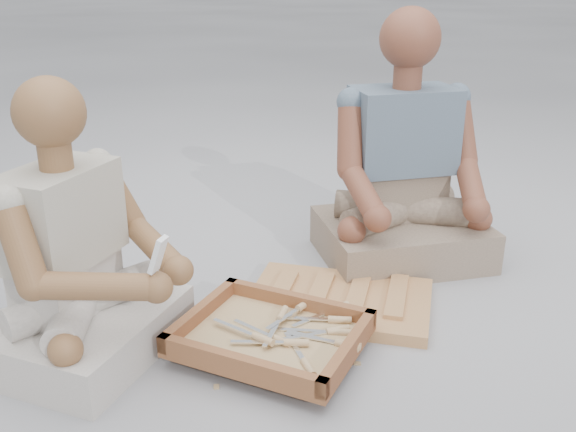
# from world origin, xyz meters

# --- Properties ---
(ground) EXTENTS (60.00, 60.00, 0.00)m
(ground) POSITION_xyz_m (0.00, 0.00, 0.00)
(ground) COLOR #A4A4A9
(ground) RESTS_ON ground
(carved_panel) EXTENTS (0.65, 0.49, 0.04)m
(carved_panel) POSITION_xyz_m (0.16, 0.18, 0.02)
(carved_panel) COLOR #A2693E
(carved_panel) RESTS_ON ground
(tool_tray) EXTENTS (0.62, 0.56, 0.07)m
(tool_tray) POSITION_xyz_m (-0.04, -0.12, 0.06)
(tool_tray) COLOR brown
(tool_tray) RESTS_ON carved_panel
(chisel_0) EXTENTS (0.06, 0.22, 0.02)m
(chisel_0) POSITION_xyz_m (-0.02, -0.05, 0.08)
(chisel_0) COLOR white
(chisel_0) RESTS_ON tool_tray
(chisel_1) EXTENTS (0.20, 0.13, 0.02)m
(chisel_1) POSITION_xyz_m (-0.08, -0.16, 0.08)
(chisel_1) COLOR white
(chisel_1) RESTS_ON tool_tray
(chisel_2) EXTENTS (0.22, 0.03, 0.02)m
(chisel_2) POSITION_xyz_m (0.01, -0.17, 0.07)
(chisel_2) COLOR white
(chisel_2) RESTS_ON tool_tray
(chisel_3) EXTENTS (0.10, 0.21, 0.02)m
(chisel_3) POSITION_xyz_m (0.07, -0.26, 0.07)
(chisel_3) COLOR white
(chisel_3) RESTS_ON tool_tray
(chisel_4) EXTENTS (0.14, 0.19, 0.02)m
(chisel_4) POSITION_xyz_m (0.04, 0.02, 0.08)
(chisel_4) COLOR white
(chisel_4) RESTS_ON tool_tray
(chisel_5) EXTENTS (0.21, 0.10, 0.02)m
(chisel_5) POSITION_xyz_m (0.13, -0.09, 0.07)
(chisel_5) COLOR white
(chisel_5) RESTS_ON tool_tray
(chisel_6) EXTENTS (0.19, 0.14, 0.02)m
(chisel_6) POSITION_xyz_m (-0.02, -0.14, 0.07)
(chisel_6) COLOR white
(chisel_6) RESTS_ON tool_tray
(chisel_7) EXTENTS (0.18, 0.16, 0.02)m
(chisel_7) POSITION_xyz_m (0.14, 0.03, 0.07)
(chisel_7) COLOR white
(chisel_7) RESTS_ON tool_tray
(chisel_8) EXTENTS (0.22, 0.03, 0.02)m
(chisel_8) POSITION_xyz_m (0.14, -0.10, 0.07)
(chisel_8) COLOR white
(chisel_8) RESTS_ON tool_tray
(chisel_9) EXTENTS (0.21, 0.10, 0.02)m
(chisel_9) POSITION_xyz_m (0.16, -0.16, 0.07)
(chisel_9) COLOR white
(chisel_9) RESTS_ON tool_tray
(chisel_10) EXTENTS (0.22, 0.07, 0.02)m
(chisel_10) POSITION_xyz_m (0.16, -0.16, 0.07)
(chisel_10) COLOR white
(chisel_10) RESTS_ON tool_tray
(chisel_11) EXTENTS (0.22, 0.02, 0.02)m
(chisel_11) POSITION_xyz_m (0.14, -0.03, 0.07)
(chisel_11) COLOR white
(chisel_11) RESTS_ON tool_tray
(wood_chip_0) EXTENTS (0.02, 0.02, 0.00)m
(wood_chip_0) POSITION_xyz_m (-0.14, 0.01, 0.00)
(wood_chip_0) COLOR tan
(wood_chip_0) RESTS_ON ground
(wood_chip_1) EXTENTS (0.02, 0.02, 0.00)m
(wood_chip_1) POSITION_xyz_m (0.10, -0.07, 0.00)
(wood_chip_1) COLOR tan
(wood_chip_1) RESTS_ON ground
(wood_chip_2) EXTENTS (0.02, 0.02, 0.00)m
(wood_chip_2) POSITION_xyz_m (-0.17, -0.03, 0.00)
(wood_chip_2) COLOR tan
(wood_chip_2) RESTS_ON ground
(wood_chip_3) EXTENTS (0.02, 0.02, 0.00)m
(wood_chip_3) POSITION_xyz_m (0.10, -0.33, 0.00)
(wood_chip_3) COLOR tan
(wood_chip_3) RESTS_ON ground
(wood_chip_4) EXTENTS (0.02, 0.02, 0.00)m
(wood_chip_4) POSITION_xyz_m (-0.17, -0.29, 0.00)
(wood_chip_4) COLOR tan
(wood_chip_4) RESTS_ON ground
(wood_chip_5) EXTENTS (0.02, 0.02, 0.00)m
(wood_chip_5) POSITION_xyz_m (0.07, -0.23, 0.00)
(wood_chip_5) COLOR tan
(wood_chip_5) RESTS_ON ground
(wood_chip_6) EXTENTS (0.02, 0.02, 0.00)m
(wood_chip_6) POSITION_xyz_m (0.11, -0.15, 0.00)
(wood_chip_6) COLOR tan
(wood_chip_6) RESTS_ON ground
(wood_chip_7) EXTENTS (0.02, 0.02, 0.00)m
(wood_chip_7) POSITION_xyz_m (-0.08, -0.09, 0.00)
(wood_chip_7) COLOR tan
(wood_chip_7) RESTS_ON ground
(wood_chip_8) EXTENTS (0.02, 0.02, 0.00)m
(wood_chip_8) POSITION_xyz_m (0.05, -0.01, 0.00)
(wood_chip_8) COLOR tan
(wood_chip_8) RESTS_ON ground
(wood_chip_9) EXTENTS (0.02, 0.02, 0.00)m
(wood_chip_9) POSITION_xyz_m (-0.14, 0.06, 0.00)
(wood_chip_9) COLOR tan
(wood_chip_9) RESTS_ON ground
(wood_chip_10) EXTENTS (0.02, 0.02, 0.00)m
(wood_chip_10) POSITION_xyz_m (0.01, -0.19, 0.00)
(wood_chip_10) COLOR tan
(wood_chip_10) RESTS_ON ground
(wood_chip_11) EXTENTS (0.02, 0.02, 0.00)m
(wood_chip_11) POSITION_xyz_m (0.14, 0.05, 0.00)
(wood_chip_11) COLOR tan
(wood_chip_11) RESTS_ON ground
(wood_chip_12) EXTENTS (0.02, 0.02, 0.00)m
(wood_chip_12) POSITION_xyz_m (0.17, 0.06, 0.00)
(wood_chip_12) COLOR tan
(wood_chip_12) RESTS_ON ground
(wood_chip_13) EXTENTS (0.02, 0.02, 0.00)m
(wood_chip_13) POSITION_xyz_m (0.21, -0.16, 0.00)
(wood_chip_13) COLOR tan
(wood_chip_13) RESTS_ON ground
(wood_chip_14) EXTENTS (0.02, 0.02, 0.00)m
(wood_chip_14) POSITION_xyz_m (0.06, 0.08, 0.00)
(wood_chip_14) COLOR tan
(wood_chip_14) RESTS_ON ground
(craftsman) EXTENTS (0.60, 0.61, 0.80)m
(craftsman) POSITION_xyz_m (-0.57, -0.15, 0.27)
(craftsman) COLOR beige
(craftsman) RESTS_ON ground
(companion) EXTENTS (0.71, 0.63, 0.93)m
(companion) POSITION_xyz_m (0.39, 0.60, 0.31)
(companion) COLOR gray
(companion) RESTS_ON ground
(mobile_phone) EXTENTS (0.06, 0.05, 0.10)m
(mobile_phone) POSITION_xyz_m (-0.31, -0.28, 0.39)
(mobile_phone) COLOR white
(mobile_phone) RESTS_ON craftsman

